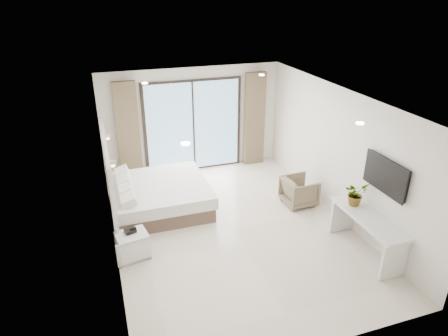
% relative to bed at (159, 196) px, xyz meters
% --- Properties ---
extents(ground, '(6.20, 6.20, 0.00)m').
position_rel_bed_xyz_m(ground, '(1.27, -1.30, -0.31)').
color(ground, beige).
rests_on(ground, ground).
extents(room_shell, '(4.62, 6.22, 2.72)m').
position_rel_bed_xyz_m(room_shell, '(1.07, -0.44, 1.28)').
color(room_shell, silver).
rests_on(room_shell, ground).
extents(bed, '(2.09, 1.99, 0.72)m').
position_rel_bed_xyz_m(bed, '(0.00, 0.00, 0.00)').
color(bed, brown).
rests_on(bed, ground).
extents(nightstand, '(0.61, 0.54, 0.49)m').
position_rel_bed_xyz_m(nightstand, '(-0.75, -1.59, -0.06)').
color(nightstand, silver).
rests_on(nightstand, ground).
extents(phone, '(0.23, 0.20, 0.06)m').
position_rel_bed_xyz_m(phone, '(-0.76, -1.54, 0.23)').
color(phone, black).
rests_on(phone, nightstand).
extents(console_desk, '(0.52, 1.68, 0.77)m').
position_rel_bed_xyz_m(console_desk, '(3.31, -2.79, 0.26)').
color(console_desk, silver).
rests_on(console_desk, ground).
extents(plant, '(0.49, 0.52, 0.35)m').
position_rel_bed_xyz_m(plant, '(3.31, -2.33, 0.64)').
color(plant, '#33662D').
rests_on(plant, console_desk).
extents(armchair, '(0.67, 0.71, 0.70)m').
position_rel_bed_xyz_m(armchair, '(3.02, -0.79, 0.04)').
color(armchair, '#7C6751').
rests_on(armchair, ground).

